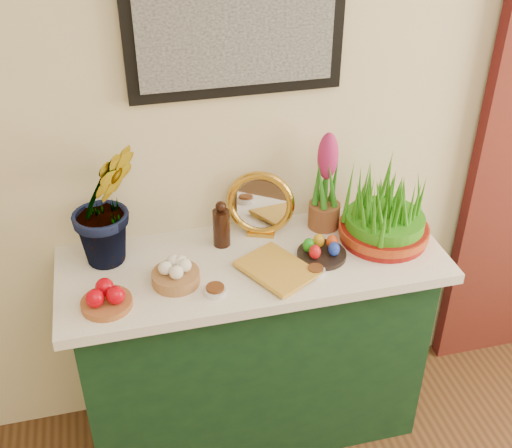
{
  "coord_description": "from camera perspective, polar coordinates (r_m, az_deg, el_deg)",
  "views": [
    {
      "loc": [
        -0.61,
        0.18,
        2.27
      ],
      "look_at": [
        -0.17,
        1.95,
        1.07
      ],
      "focal_mm": 45.0,
      "sensor_mm": 36.0,
      "label": 1
    }
  ],
  "objects": [
    {
      "name": "mirror",
      "position": [
        2.4,
        0.39,
        1.74
      ],
      "size": [
        0.26,
        0.15,
        0.26
      ],
      "color": "gold",
      "rests_on": "tablecloth"
    },
    {
      "name": "egg_plate",
      "position": [
        2.34,
        5.85,
        -2.35
      ],
      "size": [
        0.24,
        0.24,
        0.07
      ],
      "color": "black",
      "rests_on": "tablecloth"
    },
    {
      "name": "tablecloth",
      "position": [
        2.34,
        -0.29,
        -3.44
      ],
      "size": [
        1.4,
        0.55,
        0.04
      ],
      "primitive_type": "cube",
      "color": "white",
      "rests_on": "sideboard"
    },
    {
      "name": "hyacinth_pink",
      "position": [
        2.43,
        6.23,
        3.37
      ],
      "size": [
        0.12,
        0.12,
        0.4
      ],
      "color": "brown",
      "rests_on": "tablecloth"
    },
    {
      "name": "spice_dish_left",
      "position": [
        2.17,
        -3.64,
        -5.9
      ],
      "size": [
        0.08,
        0.08,
        0.03
      ],
      "color": "silver",
      "rests_on": "tablecloth"
    },
    {
      "name": "hyacinth_green",
      "position": [
        2.23,
        -13.42,
        3.31
      ],
      "size": [
        0.36,
        0.33,
        0.6
      ],
      "primitive_type": "imported",
      "rotation": [
        0.0,
        0.0,
        0.3
      ],
      "color": "#2B7B1D",
      "rests_on": "tablecloth"
    },
    {
      "name": "spice_dish_right",
      "position": [
        2.26,
        5.31,
        -4.17
      ],
      "size": [
        0.07,
        0.07,
        0.03
      ],
      "color": "silver",
      "rests_on": "tablecloth"
    },
    {
      "name": "vinegar_cruet",
      "position": [
        2.36,
        -3.1,
        -0.17
      ],
      "size": [
        0.06,
        0.06,
        0.19
      ],
      "color": "black",
      "rests_on": "tablecloth"
    },
    {
      "name": "garlic_basket",
      "position": [
        2.21,
        -7.17,
        -4.41
      ],
      "size": [
        0.21,
        0.21,
        0.09
      ],
      "color": "#9D693F",
      "rests_on": "tablecloth"
    },
    {
      "name": "sideboard",
      "position": [
        2.63,
        -0.27,
        -11.24
      ],
      "size": [
        1.3,
        0.45,
        0.85
      ],
      "primitive_type": "cube",
      "color": "#133519",
      "rests_on": "ground"
    },
    {
      "name": "apple_bowl",
      "position": [
        2.16,
        -13.21,
        -6.39
      ],
      "size": [
        0.17,
        0.17,
        0.09
      ],
      "color": "#965128",
      "rests_on": "tablecloth"
    },
    {
      "name": "book",
      "position": [
        2.2,
        0.02,
        -5.01
      ],
      "size": [
        0.27,
        0.31,
        0.03
      ],
      "primitive_type": "imported",
      "rotation": [
        0.0,
        0.0,
        0.49
      ],
      "color": "gold",
      "rests_on": "tablecloth"
    },
    {
      "name": "wheatgrass_sabzeh",
      "position": [
        2.42,
        11.49,
        1.12
      ],
      "size": [
        0.34,
        0.34,
        0.28
      ],
      "color": "maroon",
      "rests_on": "tablecloth"
    }
  ]
}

